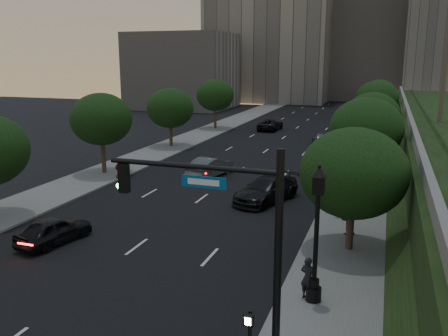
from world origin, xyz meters
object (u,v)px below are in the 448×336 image
at_px(sedan_far_left, 270,125).
at_px(sedan_far_right, 321,139).
at_px(street_lamp, 316,241).
at_px(sedan_mid_left, 211,167).
at_px(pedestrian_b, 348,220).
at_px(sedan_near_left, 54,230).
at_px(traffic_signal_mast, 242,256).
at_px(pedestrian_c, 341,202).
at_px(sedan_near_right, 266,190).
at_px(pedestrian_a, 308,278).

bearing_deg(sedan_far_left, sedan_far_right, 134.14).
bearing_deg(sedan_far_right, street_lamp, -100.55).
xyz_separation_m(sedan_mid_left, pedestrian_b, (11.73, -10.17, 0.13)).
bearing_deg(sedan_far_right, sedan_near_left, -123.11).
bearing_deg(traffic_signal_mast, sedan_near_left, 152.09).
xyz_separation_m(traffic_signal_mast, street_lamp, (1.59, 4.52, -1.04)).
bearing_deg(pedestrian_c, sedan_near_right, -30.71).
xyz_separation_m(sedan_near_left, sedan_far_left, (1.31, 42.39, 0.03)).
distance_m(street_lamp, sedan_near_right, 13.78).
height_order(sedan_near_left, sedan_mid_left, sedan_mid_left).
relative_size(sedan_near_right, pedestrian_a, 3.24).
bearing_deg(pedestrian_c, sedan_near_left, 24.02).
relative_size(traffic_signal_mast, sedan_far_right, 1.80).
xyz_separation_m(sedan_far_left, pedestrian_c, (12.43, -33.73, 0.33)).
bearing_deg(pedestrian_a, traffic_signal_mast, 96.34).
bearing_deg(pedestrian_b, pedestrian_a, 66.85).
relative_size(sedan_near_right, sedan_far_right, 1.46).
height_order(street_lamp, sedan_mid_left, street_lamp).
relative_size(sedan_near_left, pedestrian_c, 2.26).
bearing_deg(sedan_far_right, pedestrian_c, -97.47).
height_order(sedan_far_right, pedestrian_b, pedestrian_b).
height_order(sedan_near_left, pedestrian_b, pedestrian_b).
height_order(street_lamp, pedestrian_b, street_lamp).
height_order(sedan_mid_left, sedan_far_left, sedan_mid_left).
bearing_deg(sedan_near_right, pedestrian_a, -49.45).
bearing_deg(sedan_far_left, pedestrian_a, 107.73).
distance_m(sedan_near_right, sedan_far_right, 22.85).
bearing_deg(street_lamp, pedestrian_a, 165.66).
bearing_deg(sedan_near_left, pedestrian_c, -135.98).
xyz_separation_m(sedan_far_left, sedan_near_right, (7.33, -31.62, 0.08)).
relative_size(street_lamp, pedestrian_a, 3.22).
distance_m(sedan_far_left, pedestrian_c, 35.95).
bearing_deg(street_lamp, pedestrian_c, 89.91).
bearing_deg(pedestrian_a, sedan_near_left, 14.69).
distance_m(sedan_near_left, sedan_mid_left, 16.32).
bearing_deg(sedan_near_left, pedestrian_b, -145.77).
height_order(traffic_signal_mast, pedestrian_c, traffic_signal_mast).
bearing_deg(pedestrian_a, pedestrian_b, -74.30).
distance_m(traffic_signal_mast, sedan_far_right, 40.26).
bearing_deg(street_lamp, sedan_mid_left, 121.56).
height_order(sedan_far_left, sedan_far_right, sedan_far_left).
bearing_deg(sedan_near_right, sedan_far_left, 122.67).
relative_size(pedestrian_a, pedestrian_b, 1.12).
bearing_deg(sedan_far_right, traffic_signal_mast, -103.62).
relative_size(street_lamp, sedan_near_left, 1.35).
bearing_deg(pedestrian_c, sedan_far_right, -87.78).
relative_size(sedan_near_right, pedestrian_b, 3.65).
distance_m(sedan_far_right, pedestrian_a, 35.71).
xyz_separation_m(sedan_mid_left, pedestrian_a, (10.80, -17.94, 0.23)).
bearing_deg(pedestrian_c, pedestrian_b, 95.19).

